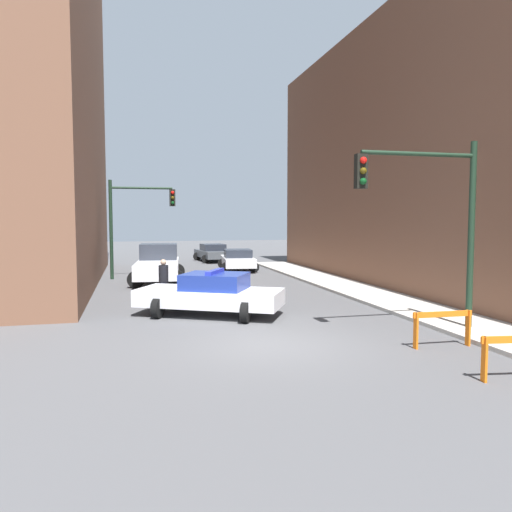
{
  "coord_description": "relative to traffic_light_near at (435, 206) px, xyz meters",
  "views": [
    {
      "loc": [
        -3.35,
        -11.95,
        3.18
      ],
      "look_at": [
        1.34,
        6.87,
        1.73
      ],
      "focal_mm": 35.0,
      "sensor_mm": 36.0,
      "label": 1
    }
  ],
  "objects": [
    {
      "name": "building_right",
      "position": [
        8.67,
        7.85,
        2.7
      ],
      "size": [
        12.0,
        28.0,
        12.45
      ],
      "color": "brown",
      "rests_on": "ground_plane"
    },
    {
      "name": "traffic_light_far",
      "position": [
        -8.03,
        15.06,
        -0.13
      ],
      "size": [
        3.44,
        0.35,
        5.2
      ],
      "color": "black",
      "rests_on": "ground_plane"
    },
    {
      "name": "pedestrian_crossing",
      "position": [
        -6.95,
        6.82,
        -2.67
      ],
      "size": [
        0.39,
        0.39,
        1.66
      ],
      "rotation": [
        0.0,
        0.0,
        3.21
      ],
      "color": "#474C66",
      "rests_on": "ground_plane"
    },
    {
      "name": "parked_car_mid",
      "position": [
        -2.27,
        24.6,
        -2.86
      ],
      "size": [
        2.56,
        4.46,
        1.31
      ],
      "rotation": [
        0.0,
        0.0,
        0.1
      ],
      "color": "#474C51",
      "rests_on": "ground_plane"
    },
    {
      "name": "parked_car_near",
      "position": [
        -1.78,
        17.8,
        -2.86
      ],
      "size": [
        2.56,
        4.46,
        1.31
      ],
      "rotation": [
        0.0,
        0.0,
        -0.1
      ],
      "color": "silver",
      "rests_on": "ground_plane"
    },
    {
      "name": "barrier_mid",
      "position": [
        -0.67,
        -1.43,
        -2.91
      ],
      "size": [
        1.6,
        0.21,
        0.9
      ],
      "rotation": [
        0.0,
        0.0,
        -0.03
      ],
      "color": "orange",
      "rests_on": "ground_plane"
    },
    {
      "name": "white_truck",
      "position": [
        -6.83,
        13.12,
        -2.62
      ],
      "size": [
        2.98,
        5.57,
        1.9
      ],
      "rotation": [
        0.0,
        0.0,
        -0.1
      ],
      "color": "silver",
      "rests_on": "ground_plane"
    },
    {
      "name": "ground_plane",
      "position": [
        -4.73,
        -0.15,
        -3.53
      ],
      "size": [
        120.0,
        120.0,
        0.0
      ],
      "primitive_type": "plane",
      "color": "#4C4C4F"
    },
    {
      "name": "sidewalk_right",
      "position": [
        1.47,
        -0.15,
        -3.47
      ],
      "size": [
        2.4,
        44.0,
        0.12
      ],
      "color": "#B2ADA3",
      "rests_on": "ground_plane"
    },
    {
      "name": "police_car",
      "position": [
        -5.59,
        3.98,
        -2.81
      ],
      "size": [
        5.02,
        3.84,
        1.52
      ],
      "rotation": [
        0.0,
        0.0,
        1.08
      ],
      "color": "white",
      "rests_on": "ground_plane"
    },
    {
      "name": "traffic_light_near",
      "position": [
        0.0,
        0.0,
        0.0
      ],
      "size": [
        3.64,
        0.35,
        5.2
      ],
      "color": "black",
      "rests_on": "sidewalk_right"
    }
  ]
}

